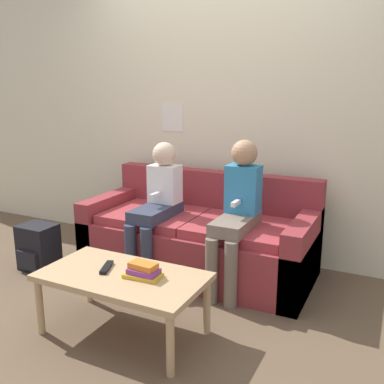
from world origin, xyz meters
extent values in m
plane|color=brown|center=(0.00, 0.00, 0.00)|extent=(10.00, 10.00, 0.00)
cube|color=beige|center=(0.00, 1.02, 1.30)|extent=(8.00, 0.06, 2.60)
cube|color=white|center=(-0.50, 0.98, 1.19)|extent=(0.21, 0.00, 0.25)
cube|color=maroon|center=(0.00, 0.48, 0.20)|extent=(1.81, 0.81, 0.40)
cube|color=maroon|center=(0.00, 0.82, 0.58)|extent=(1.81, 0.14, 0.37)
cube|color=maroon|center=(-0.83, 0.48, 0.28)|extent=(0.14, 0.81, 0.56)
cube|color=maroon|center=(0.83, 0.48, 0.28)|extent=(0.14, 0.81, 0.56)
cube|color=#A1343A|center=(-0.38, 0.45, 0.43)|extent=(0.74, 0.65, 0.07)
cube|color=#A1343A|center=(0.38, 0.45, 0.43)|extent=(0.74, 0.65, 0.07)
cube|color=tan|center=(0.00, -0.53, 0.37)|extent=(0.98, 0.53, 0.04)
cylinder|color=tan|center=(-0.45, -0.76, 0.17)|extent=(0.04, 0.04, 0.35)
cylinder|color=tan|center=(0.45, -0.76, 0.17)|extent=(0.04, 0.04, 0.35)
cylinder|color=tan|center=(-0.45, -0.31, 0.17)|extent=(0.04, 0.04, 0.35)
cylinder|color=tan|center=(0.45, -0.31, 0.17)|extent=(0.04, 0.04, 0.35)
cylinder|color=#33384C|center=(-0.35, 0.05, 0.23)|extent=(0.09, 0.09, 0.47)
cylinder|color=#33384C|center=(-0.21, 0.05, 0.23)|extent=(0.09, 0.09, 0.47)
cube|color=#33384C|center=(-0.28, 0.31, 0.51)|extent=(0.23, 0.50, 0.09)
cube|color=white|center=(-0.28, 0.45, 0.71)|extent=(0.24, 0.16, 0.30)
sphere|color=beige|center=(-0.28, 0.45, 0.94)|extent=(0.19, 0.19, 0.19)
cube|color=white|center=(-0.28, 0.30, 0.65)|extent=(0.03, 0.12, 0.03)
cylinder|color=#756656|center=(0.31, 0.05, 0.23)|extent=(0.09, 0.09, 0.47)
cylinder|color=#756656|center=(0.45, 0.05, 0.23)|extent=(0.09, 0.09, 0.47)
cube|color=#756656|center=(0.38, 0.31, 0.51)|extent=(0.23, 0.50, 0.09)
cube|color=teal|center=(0.38, 0.45, 0.73)|extent=(0.24, 0.16, 0.35)
sphere|color=tan|center=(0.38, 0.45, 1.00)|extent=(0.19, 0.19, 0.19)
cube|color=white|center=(0.38, 0.30, 0.66)|extent=(0.03, 0.12, 0.03)
cube|color=black|center=(-0.13, -0.52, 0.40)|extent=(0.10, 0.17, 0.02)
cube|color=gold|center=(0.13, -0.52, 0.40)|extent=(0.22, 0.14, 0.02)
cube|color=#7A3389|center=(0.14, -0.52, 0.42)|extent=(0.18, 0.11, 0.03)
cube|color=orange|center=(0.13, -0.51, 0.46)|extent=(0.16, 0.10, 0.04)
cube|color=black|center=(-1.19, -0.05, 0.19)|extent=(0.28, 0.23, 0.37)
cube|color=black|center=(-1.19, -0.18, 0.11)|extent=(0.20, 0.03, 0.15)
camera|label=1|loc=(1.40, -2.43, 1.44)|focal=40.00mm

